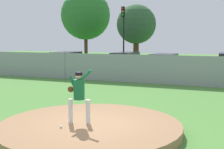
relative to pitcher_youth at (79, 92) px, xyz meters
The scene contains 13 objects.
ground_plane 6.27m from the pitcher_youth, 87.47° to the left, with size 80.00×80.00×0.00m, color #4C8438.
asphalt_strip 14.70m from the pitcher_youth, 88.94° to the left, with size 44.00×7.00×0.01m, color #2B2B2D.
pitchers_mound 1.10m from the pitcher_youth, 29.47° to the left, with size 5.36×5.36×0.27m, color #99704C.
pitcher_youth is the anchor object (origin of this frame).
baseball 1.09m from the pitcher_youth, 112.93° to the right, with size 0.07×0.07×0.07m, color white.
chainlink_fence 10.16m from the pitcher_youth, 88.47° to the left, with size 33.97×0.07×1.84m.
parked_car_white 17.26m from the pitcher_youth, 121.83° to the left, with size 1.90×4.74×1.59m.
parked_car_slate 14.96m from the pitcher_youth, 93.45° to the left, with size 1.97×4.70×1.57m.
parked_car_teal 15.31m from the pitcher_youth, 104.82° to the left, with size 1.86×4.62×1.63m.
traffic_cone_orange 13.48m from the pitcher_youth, 119.45° to the left, with size 0.40×0.40×0.55m.
traffic_light_near 19.50m from the pitcher_youth, 106.33° to the left, with size 0.28×0.46×5.51m.
tree_broad_left 26.85m from the pitcher_youth, 116.55° to the left, with size 5.53×5.53×8.06m.
tree_tall_centre 22.75m from the pitcher_youth, 103.61° to the left, with size 3.91×3.91×6.06m.
Camera 1 is at (3.92, -7.88, 2.74)m, focal length 49.48 mm.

